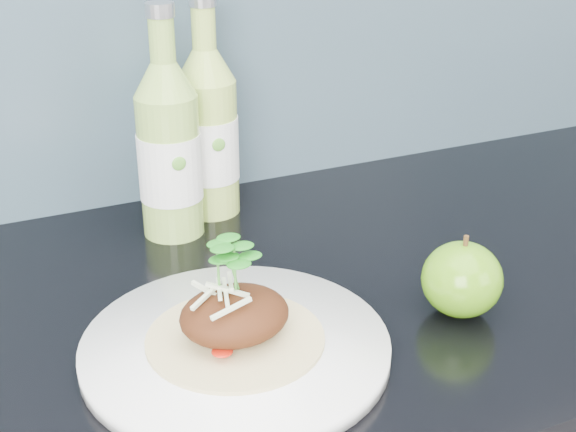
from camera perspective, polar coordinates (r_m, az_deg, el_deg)
name	(u,v)px	position (r m, az deg, el deg)	size (l,w,h in m)	color
dinner_plate	(236,347)	(0.74, -3.75, -9.31)	(0.32, 0.32, 0.02)	white
pork_taco	(234,313)	(0.72, -3.83, -6.89)	(0.16, 0.16, 0.10)	tan
green_apple	(462,279)	(0.81, 12.26, -4.42)	(0.10, 0.10, 0.09)	#4E840E
cider_bottle_left	(169,151)	(0.94, -8.45, 4.59)	(0.09, 0.09, 0.27)	#8FBA4D
cider_bottle_right	(208,133)	(0.99, -5.69, 5.86)	(0.09, 0.09, 0.27)	#A6C652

